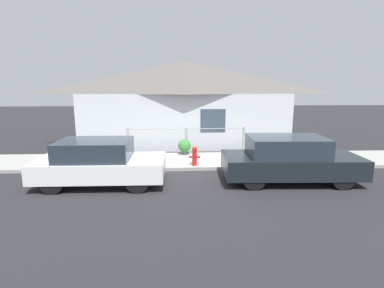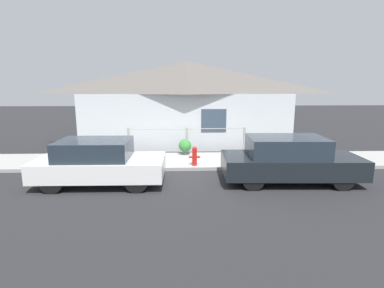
% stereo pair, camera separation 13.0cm
% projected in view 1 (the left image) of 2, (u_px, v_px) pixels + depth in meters
% --- Properties ---
extents(ground_plane, '(60.00, 60.00, 0.00)m').
position_uv_depth(ground_plane, '(188.00, 171.00, 10.46)').
color(ground_plane, '#262628').
extents(sidewalk, '(24.00, 2.30, 0.12)m').
position_uv_depth(sidewalk, '(187.00, 161.00, 11.57)').
color(sidewalk, '#9E9E99').
rests_on(sidewalk, ground_plane).
extents(house, '(9.96, 2.23, 4.00)m').
position_uv_depth(house, '(185.00, 81.00, 13.75)').
color(house, silver).
rests_on(house, ground_plane).
extents(fence, '(4.90, 0.10, 1.09)m').
position_uv_depth(fence, '(186.00, 139.00, 12.42)').
color(fence, '#999993').
rests_on(fence, sidewalk).
extents(car_left, '(3.81, 1.74, 1.36)m').
position_uv_depth(car_left, '(99.00, 163.00, 8.94)').
color(car_left, white).
rests_on(car_left, ground_plane).
extents(car_right, '(4.20, 1.85, 1.42)m').
position_uv_depth(car_right, '(289.00, 159.00, 9.21)').
color(car_right, black).
rests_on(car_right, ground_plane).
extents(fire_hydrant, '(0.40, 0.18, 0.70)m').
position_uv_depth(fire_hydrant, '(195.00, 156.00, 10.64)').
color(fire_hydrant, red).
rests_on(fire_hydrant, sidewalk).
extents(potted_plant_near_hydrant, '(0.53, 0.53, 0.64)m').
position_uv_depth(potted_plant_near_hydrant, '(185.00, 146.00, 12.27)').
color(potted_plant_near_hydrant, slate).
rests_on(potted_plant_near_hydrant, sidewalk).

